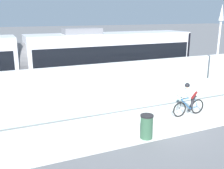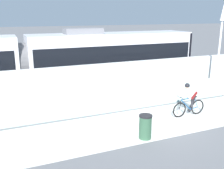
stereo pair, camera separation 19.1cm
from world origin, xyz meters
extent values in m
plane|color=slate|center=(0.00, 0.00, 0.00)|extent=(200.00, 200.00, 0.00)
cube|color=silver|center=(0.00, 0.00, 0.01)|extent=(32.00, 3.20, 0.01)
cube|color=silver|center=(0.00, 1.85, 0.57)|extent=(32.00, 0.05, 1.13)
cube|color=silver|center=(0.00, 3.65, 1.03)|extent=(32.00, 0.36, 2.07)
cube|color=#595654|center=(0.00, 6.13, 0.00)|extent=(32.00, 0.08, 0.01)
cube|color=#595654|center=(0.00, 7.57, 0.00)|extent=(32.00, 0.08, 0.01)
cube|color=silver|center=(0.85, 6.85, 1.90)|extent=(11.00, 2.50, 3.10)
cube|color=black|center=(0.85, 6.85, 2.25)|extent=(10.56, 2.54, 1.04)
cube|color=#4C4C51|center=(0.85, 6.85, 0.53)|extent=(10.78, 2.53, 0.28)
cube|color=slate|center=(-1.13, 6.85, 3.63)|extent=(2.40, 1.10, 0.36)
cube|color=#232326|center=(-2.67, 6.85, 0.36)|extent=(1.40, 1.88, 0.20)
cylinder|color=black|center=(-2.67, 6.13, 0.30)|extent=(0.60, 0.10, 0.60)
cylinder|color=black|center=(-2.67, 7.57, 0.30)|extent=(0.60, 0.10, 0.60)
cube|color=#232326|center=(4.37, 6.85, 0.36)|extent=(1.40, 1.88, 0.20)
cylinder|color=black|center=(4.37, 6.13, 0.30)|extent=(0.60, 0.10, 0.60)
cylinder|color=black|center=(4.37, 7.57, 0.30)|extent=(0.60, 0.10, 0.60)
cube|color=black|center=(6.30, 6.85, 1.90)|extent=(0.16, 2.54, 2.94)
cylinder|color=#59595B|center=(-4.90, 6.85, 1.90)|extent=(0.60, 2.30, 2.30)
torus|color=black|center=(1.33, 0.00, 0.36)|extent=(0.72, 0.06, 0.72)
cylinder|color=#99999E|center=(1.33, 0.00, 0.36)|extent=(0.07, 0.10, 0.07)
torus|color=black|center=(2.38, 0.00, 0.36)|extent=(0.72, 0.06, 0.72)
cylinder|color=#99999E|center=(2.38, 0.00, 0.36)|extent=(0.07, 0.10, 0.07)
cylinder|color=#144C8C|center=(1.67, 0.00, 0.57)|extent=(0.60, 0.04, 0.58)
cylinder|color=#144C8C|center=(2.05, 0.00, 0.59)|extent=(0.22, 0.04, 0.59)
cylinder|color=#144C8C|center=(1.76, 0.00, 0.86)|extent=(0.76, 0.04, 0.07)
cylinder|color=#144C8C|center=(2.17, 0.00, 0.33)|extent=(0.43, 0.03, 0.09)
cylinder|color=#144C8C|center=(2.26, 0.00, 0.62)|extent=(0.27, 0.02, 0.53)
cylinder|color=black|center=(1.36, 0.00, 0.60)|extent=(0.08, 0.03, 0.49)
cube|color=black|center=(2.14, 0.00, 0.90)|extent=(0.24, 0.10, 0.05)
cylinder|color=black|center=(1.38, 0.00, 0.95)|extent=(0.03, 0.58, 0.03)
cylinder|color=#262628|center=(1.96, 0.00, 0.30)|extent=(0.18, 0.02, 0.18)
cube|color=silver|center=(1.92, 0.00, 1.11)|extent=(0.50, 0.28, 0.51)
cube|color=maroon|center=(2.01, 0.00, 1.02)|extent=(0.38, 0.30, 0.38)
sphere|color=tan|center=(1.68, 0.00, 1.46)|extent=(0.20, 0.20, 0.20)
sphere|color=black|center=(1.68, 0.00, 1.49)|extent=(0.23, 0.23, 0.23)
cylinder|color=silver|center=(1.56, 0.00, 1.12)|extent=(0.44, 0.41, 0.41)
cylinder|color=silver|center=(1.56, 0.00, 1.12)|extent=(0.44, 0.41, 0.41)
cylinder|color=black|center=(2.03, 0.00, 0.55)|extent=(0.29, 0.33, 0.80)
cylinder|color=black|center=(2.03, 0.00, 0.69)|extent=(0.29, 0.33, 0.54)
cylinder|color=gray|center=(5.53, 2.15, 0.10)|extent=(0.24, 0.24, 0.20)
cylinder|color=silver|center=(5.53, 2.15, 2.20)|extent=(0.12, 0.12, 4.20)
cone|color=white|center=(5.53, 2.15, 4.75)|extent=(0.28, 0.28, 0.90)
cylinder|color=#33593F|center=(-1.20, -1.25, 0.45)|extent=(0.48, 0.48, 0.90)
cylinder|color=black|center=(-1.20, -1.25, 0.93)|extent=(0.51, 0.51, 0.06)
camera|label=1|loc=(-6.13, -9.15, 4.64)|focal=41.81mm
camera|label=2|loc=(-5.95, -9.23, 4.64)|focal=41.81mm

